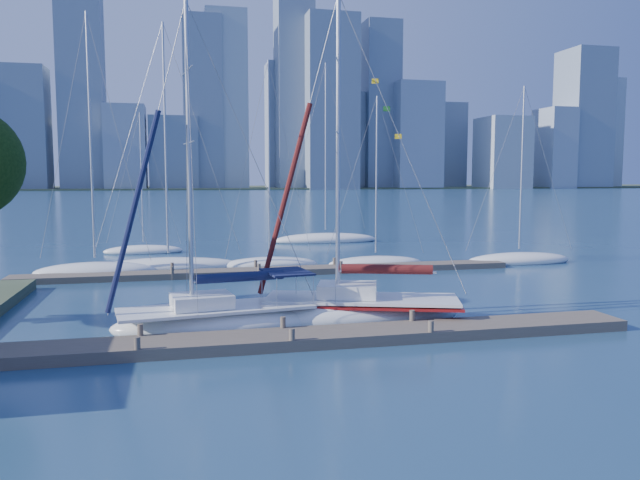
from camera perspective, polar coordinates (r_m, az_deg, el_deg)
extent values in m
plane|color=navy|center=(22.18, -3.00, -9.55)|extent=(700.00, 700.00, 0.00)
cube|color=brown|center=(22.13, -3.01, -9.05)|extent=(26.00, 2.00, 0.40)
cube|color=brown|center=(37.94, -4.24, -2.86)|extent=(30.00, 1.80, 0.36)
cube|color=#38472D|center=(341.15, -12.44, 4.63)|extent=(800.00, 100.00, 1.50)
ellipsoid|color=white|center=(24.40, -9.42, -7.65)|extent=(8.17, 3.67, 1.38)
cube|color=white|center=(24.26, -9.45, -6.16)|extent=(7.56, 3.38, 0.11)
cube|color=white|center=(24.09, -10.75, -5.49)|extent=(2.43, 1.97, 0.51)
cylinder|color=silver|center=(23.59, -11.89, 7.34)|extent=(0.17, 0.17, 11.27)
cylinder|color=silver|center=(24.27, -7.30, -3.58)|extent=(3.71, 0.62, 0.09)
cylinder|color=#101136|center=(24.25, -7.30, -3.37)|extent=(3.45, 0.85, 0.37)
cube|color=#101136|center=(24.75, -3.05, -2.93)|extent=(1.95, 2.41, 0.07)
ellipsoid|color=white|center=(25.68, 3.82, -6.87)|extent=(8.82, 5.24, 1.47)
cube|color=white|center=(25.54, 3.83, -5.37)|extent=(8.17, 4.84, 0.12)
cube|color=white|center=(25.50, 2.51, -4.59)|extent=(2.80, 2.43, 0.54)
cylinder|color=silver|center=(25.13, 1.66, 8.33)|extent=(0.18, 0.18, 12.01)
cylinder|color=silver|center=(25.34, 6.12, -2.89)|extent=(3.80, 1.34, 0.10)
cylinder|color=#4E1012|center=(25.33, 6.12, -2.67)|extent=(3.59, 1.52, 0.39)
cube|color=maroon|center=(25.57, 3.83, -5.73)|extent=(8.37, 5.00, 0.10)
ellipsoid|color=white|center=(39.61, -19.85, -2.77)|extent=(7.46, 4.82, 1.20)
cylinder|color=silver|center=(39.28, -20.25, 8.85)|extent=(0.13, 0.13, 14.24)
ellipsoid|color=white|center=(40.47, -13.68, -2.41)|extent=(9.38, 3.58, 1.21)
cylinder|color=silver|center=(40.14, -13.96, 8.91)|extent=(0.13, 0.13, 14.15)
ellipsoid|color=white|center=(40.61, -4.61, -2.28)|extent=(6.69, 4.28, 1.05)
cylinder|color=silver|center=(40.23, -4.69, 7.47)|extent=(0.11, 0.11, 12.25)
ellipsoid|color=white|center=(41.25, 5.11, -2.17)|extent=(6.65, 2.73, 1.03)
cylinder|color=silver|center=(40.86, 5.18, 5.93)|extent=(0.11, 0.11, 10.12)
ellipsoid|color=white|center=(44.66, 17.72, -1.79)|extent=(7.78, 2.92, 1.11)
cylinder|color=silver|center=(44.31, 17.97, 6.25)|extent=(0.12, 0.12, 10.88)
ellipsoid|color=white|center=(50.14, -15.83, -0.97)|extent=(6.27, 3.76, 0.94)
cylinder|color=silver|center=(49.82, -16.01, 5.48)|extent=(0.10, 0.10, 9.90)
ellipsoid|color=white|center=(56.37, 0.51, 0.02)|extent=(9.63, 6.17, 1.25)
cylinder|color=silver|center=(56.15, 0.52, 8.47)|extent=(0.14, 0.14, 14.76)
cube|color=slate|center=(316.33, -25.38, 9.18)|extent=(20.31, 17.63, 55.57)
cube|color=#909DAC|center=(333.60, -20.74, 7.36)|extent=(15.96, 17.61, 34.78)
cube|color=gray|center=(307.11, -17.34, 8.04)|extent=(18.42, 19.81, 39.04)
cube|color=slate|center=(307.97, -13.23, 7.72)|extent=(22.60, 16.86, 34.53)
cube|color=#909DAC|center=(313.75, -8.56, 12.46)|extent=(19.84, 14.99, 85.66)
cube|color=gray|center=(331.51, -3.38, 10.31)|extent=(17.13, 17.46, 64.56)
cube|color=slate|center=(310.83, 0.99, 12.39)|extent=(24.78, 18.95, 83.56)
cube|color=#909DAC|center=(330.33, 3.78, 8.97)|extent=(15.71, 17.11, 48.96)
cube|color=gray|center=(324.21, 8.75, 9.36)|extent=(23.34, 18.80, 53.26)
cube|color=slate|center=(363.77, 11.60, 8.42)|extent=(15.66, 17.52, 47.06)
cube|color=#909DAC|center=(343.98, 16.33, 7.63)|extent=(22.37, 23.94, 37.02)
cube|color=gray|center=(359.99, 20.60, 7.83)|extent=(14.97, 21.38, 42.37)
cube|color=slate|center=(374.62, 22.93, 10.09)|extent=(22.82, 23.60, 74.29)
cube|color=#909DAC|center=(405.92, 24.44, 8.84)|extent=(15.56, 17.08, 62.60)
cube|color=slate|center=(317.70, -21.01, 14.35)|extent=(19.69, 18.00, 110.85)
cube|color=slate|center=(313.37, -10.67, 12.12)|extent=(18.35, 18.00, 82.27)
cube|color=slate|center=(319.99, -2.38, 14.13)|extent=(17.96, 18.00, 105.04)
cube|color=slate|center=(329.92, 5.50, 12.07)|extent=(17.70, 18.00, 84.58)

